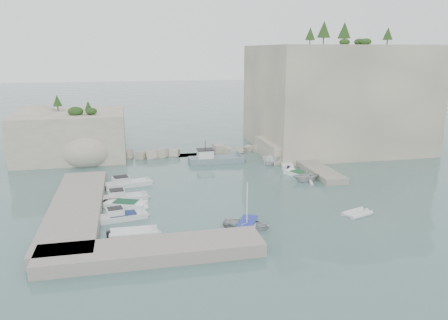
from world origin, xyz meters
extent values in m
plane|color=#4A706B|center=(0.00, 0.00, 0.00)|extent=(400.00, 400.00, 0.00)
cube|color=beige|center=(23.00, 23.00, 8.50)|extent=(26.00, 22.00, 17.00)
cube|color=beige|center=(13.00, 18.00, 1.25)|extent=(8.00, 10.00, 2.50)
cube|color=beige|center=(-20.00, 25.00, 3.50)|extent=(16.00, 14.00, 7.00)
cube|color=#9E9689|center=(-17.00, -1.00, 0.55)|extent=(5.00, 24.00, 1.10)
cube|color=#9E9689|center=(-10.00, -12.50, 0.55)|extent=(18.00, 4.00, 1.10)
cube|color=#9E9689|center=(13.50, 10.00, 0.40)|extent=(3.00, 16.00, 0.80)
cube|color=beige|center=(-1.00, 22.00, 0.70)|extent=(28.00, 3.00, 1.40)
imported|color=silver|center=(-1.00, -8.36, 0.00)|extent=(5.37, 4.82, 0.92)
imported|color=silver|center=(10.36, 4.45, 0.00)|extent=(3.60, 3.11, 1.89)
imported|color=white|center=(9.48, 13.76, 0.00)|extent=(4.83, 2.85, 1.75)
cylinder|color=white|center=(-1.00, -8.36, 2.56)|extent=(0.10, 0.10, 4.20)
cone|color=#1E4219|center=(18.00, 18.00, 19.27)|extent=(1.96, 1.96, 2.45)
cone|color=#1E4219|center=(26.00, 27.00, 19.60)|extent=(2.24, 2.24, 2.80)
cone|color=#1E4219|center=(30.00, 20.00, 18.82)|extent=(1.57, 1.57, 1.96)
cone|color=#1E4219|center=(21.00, 30.00, 19.08)|extent=(1.79, 1.79, 2.24)
cone|color=#1E4219|center=(-22.00, 27.00, 8.62)|extent=(1.40, 1.40, 1.75)
cone|color=#1E4219|center=(-17.00, 22.00, 8.30)|extent=(1.12, 1.12, 1.40)
camera|label=1|loc=(-11.35, -45.18, 16.18)|focal=35.00mm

